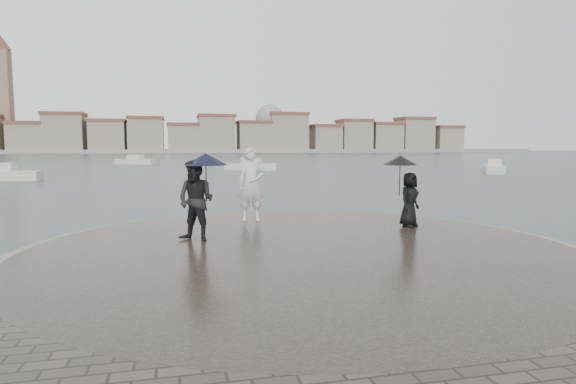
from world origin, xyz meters
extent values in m
plane|color=#2B3835|center=(0.00, 0.00, 0.00)|extent=(400.00, 400.00, 0.00)
cylinder|color=gray|center=(0.00, 3.50, 0.16)|extent=(12.50, 12.50, 0.32)
cylinder|color=#2D261E|center=(0.00, 3.50, 0.18)|extent=(11.90, 11.90, 0.36)
imported|color=silver|center=(-0.50, 7.42, 1.44)|extent=(0.84, 0.60, 2.16)
imported|color=black|center=(-2.22, 4.74, 1.31)|extent=(1.16, 1.11, 1.89)
cylinder|color=black|center=(-1.97, 4.84, 1.71)|extent=(0.02, 0.02, 0.90)
cone|color=black|center=(-1.97, 4.84, 2.26)|extent=(1.08, 1.08, 0.28)
imported|color=black|center=(3.56, 5.41, 1.11)|extent=(0.87, 0.81, 1.49)
cylinder|color=black|center=(3.31, 5.51, 1.66)|extent=(0.02, 0.02, 0.90)
cone|color=black|center=(3.31, 5.51, 2.18)|extent=(0.96, 0.96, 0.26)
cube|color=gray|center=(0.00, 163.00, 0.60)|extent=(260.00, 20.00, 1.20)
cube|color=gray|center=(-48.00, 160.00, 4.50)|extent=(10.00, 10.00, 9.00)
cube|color=brown|center=(-48.00, 160.00, 9.50)|extent=(10.60, 10.60, 1.00)
cube|color=gray|center=(-37.00, 160.00, 6.00)|extent=(12.00, 10.00, 12.00)
cube|color=brown|center=(-37.00, 160.00, 12.50)|extent=(12.60, 10.60, 1.00)
cube|color=gray|center=(-24.00, 160.00, 5.00)|extent=(11.00, 10.00, 10.00)
cube|color=brown|center=(-24.00, 160.00, 10.50)|extent=(11.60, 10.60, 1.00)
cube|color=gray|center=(-12.00, 160.00, 5.50)|extent=(11.00, 10.00, 11.00)
cube|color=brown|center=(-12.00, 160.00, 11.50)|extent=(11.60, 10.60, 1.00)
cube|color=gray|center=(0.00, 160.00, 4.50)|extent=(10.00, 10.00, 9.00)
cube|color=brown|center=(0.00, 160.00, 9.50)|extent=(10.60, 10.60, 1.00)
cube|color=gray|center=(11.00, 160.00, 6.00)|extent=(12.00, 10.00, 12.00)
cube|color=brown|center=(11.00, 160.00, 12.50)|extent=(12.60, 10.60, 1.00)
cube|color=gray|center=(24.00, 160.00, 5.00)|extent=(11.00, 10.00, 10.00)
cube|color=brown|center=(24.00, 160.00, 10.50)|extent=(11.60, 10.60, 1.00)
cube|color=gray|center=(36.00, 160.00, 6.50)|extent=(13.00, 10.00, 13.00)
cube|color=brown|center=(36.00, 160.00, 13.50)|extent=(13.60, 10.60, 1.00)
cube|color=gray|center=(50.00, 160.00, 4.50)|extent=(10.00, 10.00, 9.00)
cube|color=brown|center=(50.00, 160.00, 9.50)|extent=(10.60, 10.60, 1.00)
cube|color=gray|center=(61.00, 160.00, 5.50)|extent=(11.00, 10.00, 11.00)
cube|color=brown|center=(61.00, 160.00, 11.50)|extent=(11.60, 10.60, 1.00)
cube|color=gray|center=(73.00, 160.00, 5.00)|extent=(11.00, 10.00, 10.00)
cube|color=brown|center=(73.00, 160.00, 10.50)|extent=(11.60, 10.60, 1.00)
cube|color=gray|center=(85.00, 160.00, 6.00)|extent=(12.00, 10.00, 12.00)
cube|color=brown|center=(85.00, 160.00, 12.50)|extent=(12.60, 10.60, 1.00)
cube|color=gray|center=(98.00, 160.00, 4.50)|extent=(10.00, 10.00, 9.00)
cube|color=brown|center=(98.00, 160.00, 9.50)|extent=(10.60, 10.60, 1.00)
cube|color=#846654|center=(-55.00, 162.00, 16.00)|extent=(5.00, 5.00, 32.00)
sphere|color=gray|center=(30.00, 162.00, 12.00)|extent=(10.00, 10.00, 10.00)
cube|color=beige|center=(-15.24, 32.50, 0.25)|extent=(5.61, 2.02, 0.90)
cube|color=beige|center=(-15.24, 32.50, 0.85)|extent=(2.09, 1.35, 0.90)
cube|color=beige|center=(26.67, 33.27, 0.25)|extent=(4.30, 5.50, 0.90)
cube|color=beige|center=(26.67, 33.27, 0.85)|extent=(2.09, 2.33, 0.90)
cube|color=beige|center=(5.02, 43.02, 0.25)|extent=(5.69, 3.63, 0.90)
cube|color=beige|center=(5.02, 43.02, 0.85)|extent=(2.31, 1.89, 0.90)
cube|color=beige|center=(-8.01, 62.01, 0.25)|extent=(5.63, 3.90, 0.90)
cube|color=beige|center=(-8.01, 62.01, 0.85)|extent=(2.33, 1.97, 0.90)
camera|label=1|loc=(-2.65, -6.58, 2.59)|focal=30.00mm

